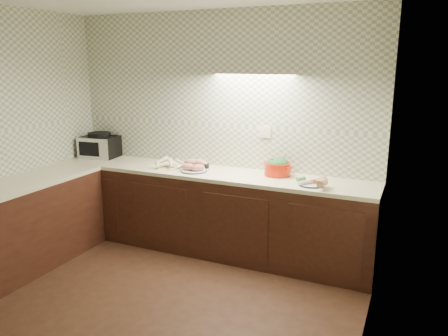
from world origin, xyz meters
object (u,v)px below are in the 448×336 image
at_px(sweet_potato_plate, 194,167).
at_px(onion_bowl, 203,165).
at_px(toaster_oven, 100,146).
at_px(veg_plate, 316,182).
at_px(dutch_oven, 277,167).
at_px(parsnip_pile, 169,163).

height_order(sweet_potato_plate, onion_bowl, sweet_potato_plate).
distance_m(toaster_oven, onion_bowl, 1.44).
bearing_deg(veg_plate, onion_bowl, 169.97).
bearing_deg(dutch_oven, onion_bowl, -158.03).
xyz_separation_m(dutch_oven, veg_plate, (0.46, -0.25, -0.05)).
height_order(parsnip_pile, dutch_oven, dutch_oven).
bearing_deg(onion_bowl, toaster_oven, -179.62).
bearing_deg(parsnip_pile, veg_plate, -4.28).
distance_m(onion_bowl, dutch_oven, 0.86).
bearing_deg(onion_bowl, parsnip_pile, -164.57).
relative_size(toaster_oven, sweet_potato_plate, 1.62).
relative_size(parsnip_pile, onion_bowl, 3.77).
relative_size(parsnip_pile, dutch_oven, 1.37).
bearing_deg(onion_bowl, veg_plate, -10.03).
bearing_deg(dutch_oven, toaster_oven, -158.38).
bearing_deg(toaster_oven, onion_bowl, -5.93).
bearing_deg(veg_plate, parsnip_pile, 175.72).
bearing_deg(veg_plate, dutch_oven, 151.74).
distance_m(parsnip_pile, veg_plate, 1.70).
height_order(parsnip_pile, veg_plate, veg_plate).
relative_size(toaster_oven, onion_bowl, 3.61).
relative_size(toaster_oven, veg_plate, 1.29).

